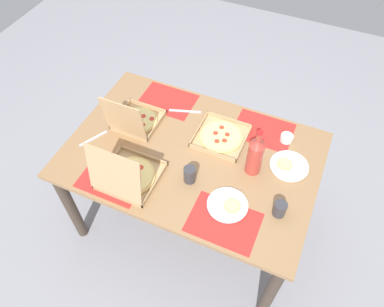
# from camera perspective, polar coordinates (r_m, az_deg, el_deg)

# --- Properties ---
(ground_plane) EXTENTS (6.00, 6.00, 0.00)m
(ground_plane) POSITION_cam_1_polar(r_m,az_deg,el_deg) (2.81, -0.00, -9.75)
(ground_plane) COLOR gray
(dining_table) EXTENTS (1.47, 1.00, 0.77)m
(dining_table) POSITION_cam_1_polar(r_m,az_deg,el_deg) (2.26, -0.00, -1.73)
(dining_table) COLOR #3F3328
(dining_table) RESTS_ON ground_plane
(placemat_near_left) EXTENTS (0.36, 0.26, 0.00)m
(placemat_near_left) POSITION_cam_1_polar(r_m,az_deg,el_deg) (2.33, 10.99, 3.57)
(placemat_near_left) COLOR red
(placemat_near_left) RESTS_ON dining_table
(placemat_near_right) EXTENTS (0.36, 0.26, 0.00)m
(placemat_near_right) POSITION_cam_1_polar(r_m,az_deg,el_deg) (2.48, -3.81, 8.22)
(placemat_near_right) COLOR red
(placemat_near_right) RESTS_ON dining_table
(placemat_far_left) EXTENTS (0.36, 0.26, 0.00)m
(placemat_far_left) POSITION_cam_1_polar(r_m,az_deg,el_deg) (1.93, 4.94, -10.57)
(placemat_far_left) COLOR red
(placemat_far_left) RESTS_ON dining_table
(placemat_far_right) EXTENTS (0.36, 0.26, 0.00)m
(placemat_far_right) POSITION_cam_1_polar(r_m,az_deg,el_deg) (2.11, -12.19, -3.92)
(placemat_far_right) COLOR red
(placemat_far_right) RESTS_ON dining_table
(pizza_box_corner_right) EXTENTS (0.27, 0.30, 0.30)m
(pizza_box_corner_right) POSITION_cam_1_polar(r_m,az_deg,el_deg) (2.31, -8.76, 5.15)
(pizza_box_corner_right) COLOR tan
(pizza_box_corner_right) RESTS_ON dining_table
(pizza_box_center) EXTENTS (0.30, 0.30, 0.04)m
(pizza_box_center) POSITION_cam_1_polar(r_m,az_deg,el_deg) (2.25, 4.52, 2.60)
(pizza_box_center) COLOR tan
(pizza_box_center) RESTS_ON dining_table
(pizza_box_corner_left) EXTENTS (0.31, 0.31, 0.34)m
(pizza_box_corner_left) POSITION_cam_1_polar(r_m,az_deg,el_deg) (2.04, -9.97, -3.44)
(pizza_box_corner_left) COLOR tan
(pizza_box_corner_left) RESTS_ON dining_table
(plate_near_right) EXTENTS (0.22, 0.22, 0.03)m
(plate_near_right) POSITION_cam_1_polar(r_m,az_deg,el_deg) (2.17, 14.75, -1.88)
(plate_near_right) COLOR white
(plate_near_right) RESTS_ON dining_table
(plate_far_left) EXTENTS (0.22, 0.22, 0.03)m
(plate_far_left) POSITION_cam_1_polar(r_m,az_deg,el_deg) (1.97, 5.60, -7.99)
(plate_far_left) COLOR white
(plate_far_left) RESTS_ON dining_table
(soda_bottle) EXTENTS (0.09, 0.09, 0.32)m
(soda_bottle) POSITION_cam_1_polar(r_m,az_deg,el_deg) (2.02, 9.78, -0.28)
(soda_bottle) COLOR #B2382D
(soda_bottle) RESTS_ON dining_table
(cup_spare) EXTENTS (0.07, 0.07, 0.11)m
(cup_spare) POSITION_cam_1_polar(r_m,az_deg,el_deg) (2.01, -0.37, -3.28)
(cup_spare) COLOR #333338
(cup_spare) RESTS_ON dining_table
(cup_dark) EXTENTS (0.07, 0.07, 0.09)m
(cup_dark) POSITION_cam_1_polar(r_m,az_deg,el_deg) (1.96, 13.47, -8.36)
(cup_dark) COLOR #333338
(cup_dark) RESTS_ON dining_table
(condiment_bowl) EXTENTS (0.08, 0.08, 0.04)m
(condiment_bowl) POSITION_cam_1_polar(r_m,az_deg,el_deg) (2.29, 14.46, 2.34)
(condiment_bowl) COLOR white
(condiment_bowl) RESTS_ON dining_table
(fork_by_far_right) EXTENTS (0.10, 0.18, 0.00)m
(fork_by_far_right) POSITION_cam_1_polar(r_m,az_deg,el_deg) (2.32, -15.03, 2.28)
(fork_by_far_right) COLOR #B7B7BC
(fork_by_far_right) RESTS_ON dining_table
(knife_by_far_left) EXTENTS (0.20, 0.08, 0.00)m
(knife_by_far_left) POSITION_cam_1_polar(r_m,az_deg,el_deg) (2.40, -1.07, 6.58)
(knife_by_far_left) COLOR #B7B7BC
(knife_by_far_left) RESTS_ON dining_table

